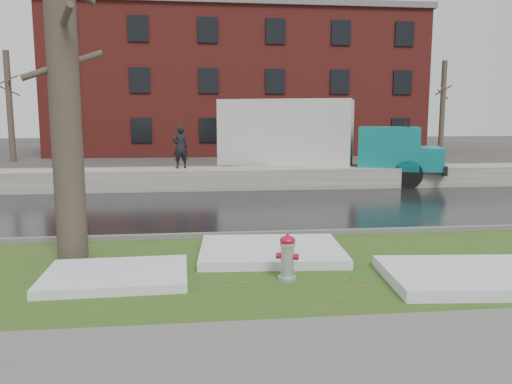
{
  "coord_description": "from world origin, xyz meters",
  "views": [
    {
      "loc": [
        -0.95,
        -9.41,
        2.55
      ],
      "look_at": [
        0.26,
        1.02,
        1.0
      ],
      "focal_mm": 35.0,
      "sensor_mm": 36.0,
      "label": 1
    }
  ],
  "objects": [
    {
      "name": "parking_lot",
      "position": [
        0.0,
        13.0,
        0.01
      ],
      "size": [
        60.0,
        9.0,
        0.03
      ],
      "primitive_type": "cube",
      "color": "slate",
      "rests_on": "ground"
    },
    {
      "name": "snow_patch_near",
      "position": [
        0.37,
        -0.52,
        0.12
      ],
      "size": [
        2.73,
        2.18,
        0.16
      ],
      "primitive_type": "cube",
      "rotation": [
        0.0,
        0.0,
        -0.07
      ],
      "color": "silver",
      "rests_on": "verge"
    },
    {
      "name": "bg_tree_center",
      "position": [
        -6.0,
        26.0,
        3.33
      ],
      "size": [
        1.4,
        1.62,
        6.5
      ],
      "color": "brown",
      "rests_on": "ground"
    },
    {
      "name": "bg_tree_right",
      "position": [
        16.0,
        24.0,
        3.33
      ],
      "size": [
        1.4,
        1.62,
        6.5
      ],
      "color": "brown",
      "rests_on": "ground"
    },
    {
      "name": "snow_patch_side",
      "position": [
        3.32,
        -2.4,
        0.13
      ],
      "size": [
        2.95,
        2.04,
        0.18
      ],
      "primitive_type": "cube",
      "rotation": [
        0.0,
        0.0,
        -0.09
      ],
      "color": "silver",
      "rests_on": "verge"
    },
    {
      "name": "curb",
      "position": [
        0.0,
        1.0,
        0.07
      ],
      "size": [
        60.0,
        0.15,
        0.14
      ],
      "primitive_type": "cube",
      "color": "slate",
      "rests_on": "ground"
    },
    {
      "name": "fire_hydrant",
      "position": [
        0.41,
        -1.96,
        0.43
      ],
      "size": [
        0.36,
        0.35,
        0.74
      ],
      "rotation": [
        0.0,
        0.0,
        -0.37
      ],
      "color": "#ABAFB4",
      "rests_on": "verge"
    },
    {
      "name": "sidewalk",
      "position": [
        0.0,
        -5.0,
        0.03
      ],
      "size": [
        60.0,
        3.0,
        0.05
      ],
      "primitive_type": "cube",
      "color": "slate",
      "rests_on": "ground"
    },
    {
      "name": "ground",
      "position": [
        0.0,
        0.0,
        0.0
      ],
      "size": [
        120.0,
        120.0,
        0.0
      ],
      "primitive_type": "plane",
      "color": "#47423D",
      "rests_on": "ground"
    },
    {
      "name": "bg_tree_left",
      "position": [
        -12.0,
        22.0,
        3.33
      ],
      "size": [
        1.4,
        1.62,
        6.5
      ],
      "color": "brown",
      "rests_on": "ground"
    },
    {
      "name": "snowbank",
      "position": [
        0.0,
        8.7,
        0.38
      ],
      "size": [
        60.0,
        1.6,
        0.75
      ],
      "primitive_type": "cube",
      "color": "#B1ABA2",
      "rests_on": "ground"
    },
    {
      "name": "tree",
      "position": [
        -3.25,
        -0.24,
        3.39
      ],
      "size": [
        1.33,
        1.54,
        6.66
      ],
      "rotation": [
        0.0,
        0.0,
        0.01
      ],
      "color": "brown",
      "rests_on": "verge"
    },
    {
      "name": "brick_building",
      "position": [
        2.0,
        30.0,
        5.0
      ],
      "size": [
        26.0,
        12.0,
        10.0
      ],
      "primitive_type": "cube",
      "color": "maroon",
      "rests_on": "ground"
    },
    {
      "name": "box_truck",
      "position": [
        3.61,
        10.15,
        1.75
      ],
      "size": [
        9.83,
        5.05,
        3.3
      ],
      "rotation": [
        0.0,
        0.0,
        -0.35
      ],
      "color": "black",
      "rests_on": "ground"
    },
    {
      "name": "verge",
      "position": [
        0.0,
        -1.25,
        0.02
      ],
      "size": [
        60.0,
        4.5,
        0.04
      ],
      "primitive_type": "cube",
      "color": "#2B4617",
      "rests_on": "ground"
    },
    {
      "name": "worker",
      "position": [
        -1.59,
        8.97,
        1.52
      ],
      "size": [
        0.64,
        0.51,
        1.55
      ],
      "primitive_type": "imported",
      "rotation": [
        0.0,
        0.0,
        3.41
      ],
      "color": "black",
      "rests_on": "snowbank"
    },
    {
      "name": "snow_patch_far",
      "position": [
        -2.26,
        -1.65,
        0.11
      ],
      "size": [
        2.25,
        1.67,
        0.14
      ],
      "primitive_type": "cube",
      "rotation": [
        0.0,
        0.0,
        0.03
      ],
      "color": "silver",
      "rests_on": "verge"
    },
    {
      "name": "road",
      "position": [
        0.0,
        4.5,
        0.01
      ],
      "size": [
        60.0,
        7.0,
        0.03
      ],
      "primitive_type": "cube",
      "color": "black",
      "rests_on": "ground"
    }
  ]
}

